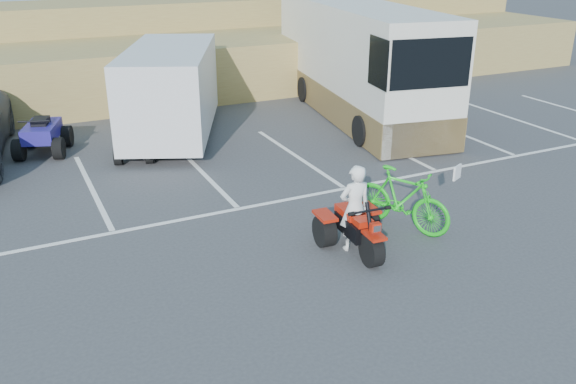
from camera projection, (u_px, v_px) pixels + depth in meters
name	position (u px, v px, depth m)	size (l,w,h in m)	color
ground	(286.00, 256.00, 11.30)	(100.00, 100.00, 0.00)	#3B3B3E
parking_stripes	(247.00, 178.00, 15.03)	(28.00, 5.16, 0.01)	white
grass_embankment	(114.00, 52.00, 23.63)	(40.00, 8.50, 3.10)	olive
red_trike_atv	(357.00, 252.00, 11.47)	(1.22, 1.63, 1.06)	#B01B0A
rider	(355.00, 208.00, 11.28)	(0.61, 0.40, 1.68)	white
green_dirt_bike	(402.00, 199.00, 12.19)	(0.60, 2.12, 1.27)	#14BF19
cargo_trailer	(171.00, 90.00, 17.66)	(4.29, 6.03, 2.61)	silver
rv_motorhome	(357.00, 68.00, 20.13)	(4.09, 10.05, 3.51)	silver
quad_atv_blue	(46.00, 153.00, 16.79)	(1.27, 1.70, 1.11)	navy
quad_atv_green	(136.00, 158.00, 16.37)	(1.00, 1.33, 0.87)	#166227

